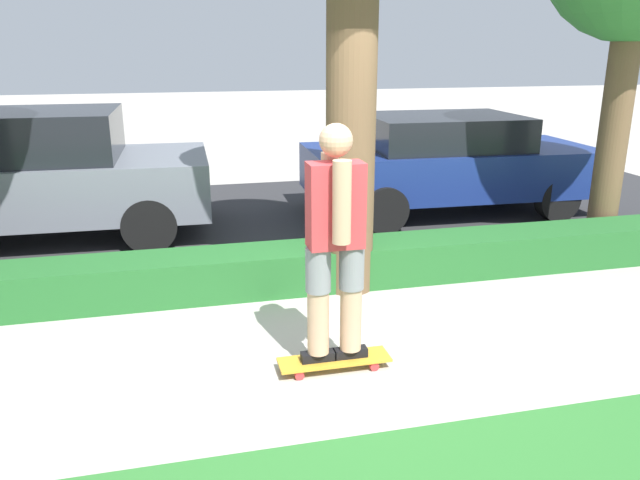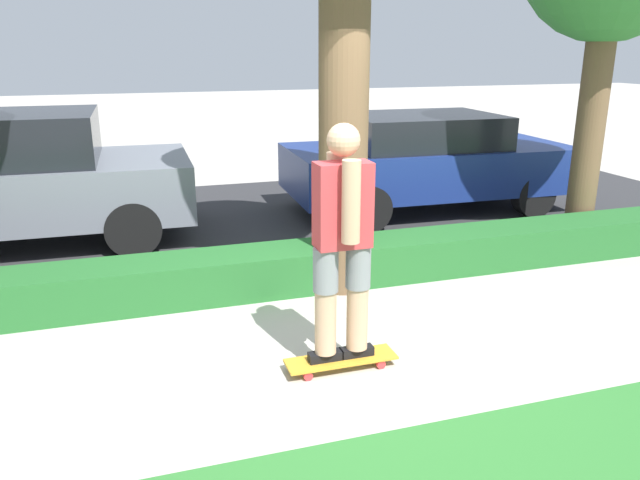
# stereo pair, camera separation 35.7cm
# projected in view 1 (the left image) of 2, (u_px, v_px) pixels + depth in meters

# --- Properties ---
(ground_plane) EXTENTS (60.00, 60.00, 0.00)m
(ground_plane) POSITION_uv_depth(u_px,v_px,m) (343.00, 359.00, 4.90)
(ground_plane) COLOR #ADA89E
(street_asphalt) EXTENTS (14.76, 5.00, 0.01)m
(street_asphalt) POSITION_uv_depth(u_px,v_px,m) (263.00, 220.00, 8.80)
(street_asphalt) COLOR #2D2D30
(street_asphalt) RESTS_ON ground_plane
(hedge_row) EXTENTS (14.76, 0.60, 0.42)m
(hedge_row) POSITION_uv_depth(u_px,v_px,m) (301.00, 267.00, 6.33)
(hedge_row) COLOR #236028
(hedge_row) RESTS_ON ground_plane
(skateboard) EXTENTS (0.85, 0.24, 0.09)m
(skateboard) POSITION_uv_depth(u_px,v_px,m) (334.00, 360.00, 4.74)
(skateboard) COLOR gold
(skateboard) RESTS_ON ground_plane
(skater_person) EXTENTS (0.51, 0.46, 1.77)m
(skater_person) POSITION_uv_depth(u_px,v_px,m) (335.00, 240.00, 4.45)
(skater_person) COLOR black
(skater_person) RESTS_ON skateboard
(parked_car_front) EXTENTS (4.03, 2.03, 1.61)m
(parked_car_front) POSITION_uv_depth(u_px,v_px,m) (43.00, 174.00, 7.79)
(parked_car_front) COLOR slate
(parked_car_front) RESTS_ON ground_plane
(parked_car_middle) EXTENTS (4.18, 1.97, 1.41)m
(parked_car_middle) POSITION_uv_depth(u_px,v_px,m) (447.00, 162.00, 9.07)
(parked_car_middle) COLOR navy
(parked_car_middle) RESTS_ON ground_plane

